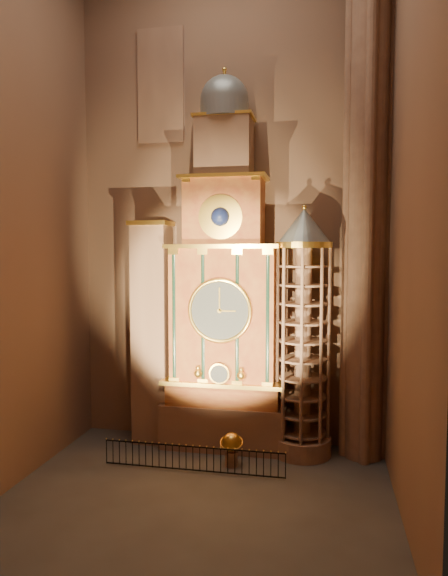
% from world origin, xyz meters
% --- Properties ---
extents(floor, '(14.00, 14.00, 0.00)m').
position_xyz_m(floor, '(0.00, 0.00, 0.00)').
color(floor, '#383330').
rests_on(floor, ground).
extents(wall_back, '(22.00, 0.00, 22.00)m').
position_xyz_m(wall_back, '(0.00, 6.00, 11.00)').
color(wall_back, '#886249').
rests_on(wall_back, floor).
extents(wall_left, '(0.00, 22.00, 22.00)m').
position_xyz_m(wall_left, '(-7.00, 0.00, 11.00)').
color(wall_left, '#886249').
rests_on(wall_left, floor).
extents(wall_right, '(0.00, 22.00, 22.00)m').
position_xyz_m(wall_right, '(7.00, 0.00, 11.00)').
color(wall_right, '#886249').
rests_on(wall_right, floor).
extents(astronomical_clock, '(5.60, 2.41, 16.70)m').
position_xyz_m(astronomical_clock, '(0.00, 4.96, 6.68)').
color(astronomical_clock, '#8C634C').
rests_on(astronomical_clock, floor).
extents(portrait_tower, '(1.80, 1.60, 10.20)m').
position_xyz_m(portrait_tower, '(-3.40, 4.98, 5.15)').
color(portrait_tower, '#8C634C').
rests_on(portrait_tower, floor).
extents(stair_turret, '(2.50, 2.50, 10.80)m').
position_xyz_m(stair_turret, '(3.50, 4.70, 5.27)').
color(stair_turret, '#8C634C').
rests_on(stair_turret, floor).
extents(gothic_pier, '(2.04, 2.04, 22.00)m').
position_xyz_m(gothic_pier, '(6.10, 5.00, 11.00)').
color(gothic_pier, '#8C634C').
rests_on(gothic_pier, floor).
extents(stained_glass_window, '(2.20, 0.14, 5.20)m').
position_xyz_m(stained_glass_window, '(-3.20, 5.92, 16.50)').
color(stained_glass_window, navy).
rests_on(stained_glass_window, wall_back).
extents(celestial_globe, '(0.99, 0.94, 1.39)m').
position_xyz_m(celestial_globe, '(0.72, 2.86, 0.83)').
color(celestial_globe, '#8C634C').
rests_on(celestial_globe, floor).
extents(iron_railing, '(7.39, 0.06, 1.01)m').
position_xyz_m(iron_railing, '(-0.69, 1.98, 0.55)').
color(iron_railing, black).
rests_on(iron_railing, floor).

